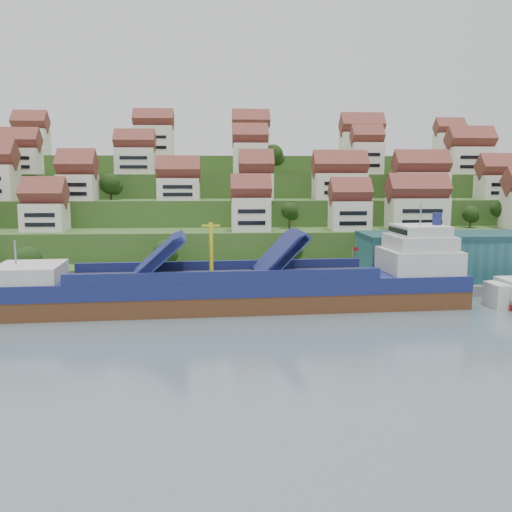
{
  "coord_description": "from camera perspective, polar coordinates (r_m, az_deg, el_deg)",
  "views": [
    {
      "loc": [
        -8.78,
        -103.04,
        24.41
      ],
      "look_at": [
        -1.4,
        14.0,
        8.0
      ],
      "focal_mm": 40.0,
      "sensor_mm": 36.0,
      "label": 1
    }
  ],
  "objects": [
    {
      "name": "hillside_village",
      "position": [
        165.01,
        0.42,
        8.09
      ],
      "size": [
        154.48,
        61.52,
        29.75
      ],
      "color": "white",
      "rests_on": "ground"
    },
    {
      "name": "hillside_trees",
      "position": [
        148.56,
        -6.03,
        5.08
      ],
      "size": [
        143.18,
        62.47,
        30.68
      ],
      "color": "#1E3913",
      "rests_on": "ground"
    },
    {
      "name": "flagpole",
      "position": [
        117.51,
        9.66,
        -0.73
      ],
      "size": [
        1.28,
        0.16,
        8.0
      ],
      "color": "gray",
      "rests_on": "quay"
    },
    {
      "name": "hillside",
      "position": [
        207.24,
        -1.18,
        4.16
      ],
      "size": [
        260.0,
        128.0,
        31.0
      ],
      "color": "#2D4C1E",
      "rests_on": "ground"
    },
    {
      "name": "quay",
      "position": [
        123.71,
        9.92,
        -3.02
      ],
      "size": [
        180.0,
        14.0,
        2.2
      ],
      "primitive_type": "cube",
      "color": "gray",
      "rests_on": "ground"
    },
    {
      "name": "cargo_ship",
      "position": [
        106.41,
        -0.77,
        -3.32
      ],
      "size": [
        87.16,
        18.79,
        19.29
      ],
      "rotation": [
        0.0,
        0.0,
        0.06
      ],
      "color": "#56301A",
      "rests_on": "ground"
    },
    {
      "name": "ground",
      "position": [
        106.26,
        1.23,
        -5.32
      ],
      "size": [
        300.0,
        300.0,
        0.0
      ],
      "primitive_type": "plane",
      "color": "slate",
      "rests_on": "ground"
    },
    {
      "name": "warehouse",
      "position": [
        135.65,
        23.05,
        0.04
      ],
      "size": [
        60.0,
        15.0,
        10.0
      ],
      "primitive_type": "cube",
      "color": "#22575E",
      "rests_on": "quay"
    }
  ]
}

